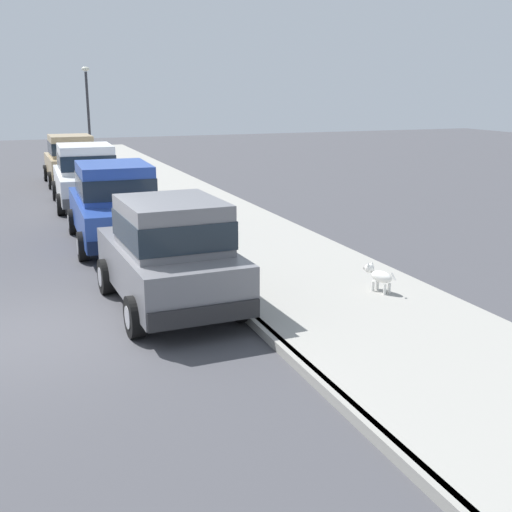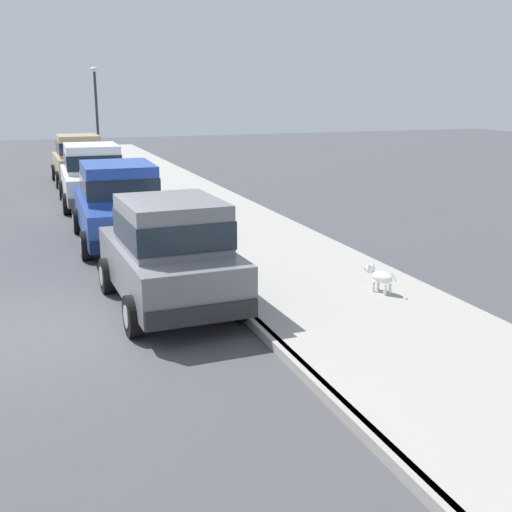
# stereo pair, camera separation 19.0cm
# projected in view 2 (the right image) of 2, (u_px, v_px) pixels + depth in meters

# --- Properties ---
(ground_plane) EXTENTS (80.00, 80.00, 0.00)m
(ground_plane) POSITION_uv_depth(u_px,v_px,m) (36.00, 333.00, 9.77)
(ground_plane) COLOR #424247
(curb) EXTENTS (0.16, 64.00, 0.14)m
(curb) POSITION_uv_depth(u_px,v_px,m) (236.00, 305.00, 10.82)
(curb) COLOR gray
(curb) RESTS_ON ground
(sidewalk) EXTENTS (3.60, 64.00, 0.14)m
(sidewalk) POSITION_uv_depth(u_px,v_px,m) (331.00, 293.00, 11.42)
(sidewalk) COLOR #99968E
(sidewalk) RESTS_ON ground
(car_grey_hatchback) EXTENTS (2.05, 3.86, 1.88)m
(car_grey_hatchback) POSITION_uv_depth(u_px,v_px,m) (170.00, 252.00, 10.65)
(car_grey_hatchback) COLOR slate
(car_grey_hatchback) RESTS_ON ground
(car_blue_sedan) EXTENTS (2.12, 4.64, 1.92)m
(car_blue_sedan) POSITION_uv_depth(u_px,v_px,m) (119.00, 203.00, 15.20)
(car_blue_sedan) COLOR #28479E
(car_blue_sedan) RESTS_ON ground
(car_white_sedan) EXTENTS (2.13, 4.65, 1.92)m
(car_white_sedan) POSITION_uv_depth(u_px,v_px,m) (93.00, 174.00, 20.20)
(car_white_sedan) COLOR white
(car_white_sedan) RESTS_ON ground
(car_tan_hatchback) EXTENTS (1.99, 3.82, 1.88)m
(car_tan_hatchback) POSITION_uv_depth(u_px,v_px,m) (79.00, 158.00, 24.87)
(car_tan_hatchback) COLOR tan
(car_tan_hatchback) RESTS_ON ground
(dog_white) EXTENTS (0.32, 0.74, 0.49)m
(dog_white) POSITION_uv_depth(u_px,v_px,m) (379.00, 276.00, 11.21)
(dog_white) COLOR white
(dog_white) RESTS_ON sidewalk
(street_lamp) EXTENTS (0.36, 0.36, 4.42)m
(street_lamp) POSITION_uv_depth(u_px,v_px,m) (96.00, 104.00, 29.73)
(street_lamp) COLOR #2D2D33
(street_lamp) RESTS_ON sidewalk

